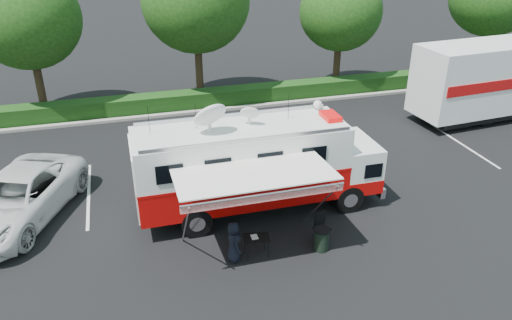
{
  "coord_description": "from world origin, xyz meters",
  "views": [
    {
      "loc": [
        -4.7,
        -16.05,
        10.48
      ],
      "look_at": [
        0.0,
        0.5,
        1.9
      ],
      "focal_mm": 35.0,
      "sensor_mm": 36.0,
      "label": 1
    }
  ],
  "objects": [
    {
      "name": "folding_table",
      "position": [
        -0.94,
        -2.84,
        0.69
      ],
      "size": [
        0.95,
        0.74,
        0.74
      ],
      "color": "black",
      "rests_on": "ground_plane"
    },
    {
      "name": "awning",
      "position": [
        -0.92,
        -2.68,
        2.9
      ],
      "size": [
        5.12,
        2.64,
        3.09
      ],
      "color": "white",
      "rests_on": "ground_plane"
    },
    {
      "name": "trash_bin",
      "position": [
        1.3,
        -3.12,
        0.41
      ],
      "size": [
        0.54,
        0.54,
        0.81
      ],
      "color": "black",
      "rests_on": "ground_plane"
    },
    {
      "name": "person",
      "position": [
        -1.73,
        -2.87,
        0.0
      ],
      "size": [
        0.56,
        0.77,
        1.47
      ],
      "primitive_type": "imported",
      "rotation": [
        0.0,
        0.0,
        1.71
      ],
      "color": "black",
      "rests_on": "ground_plane"
    },
    {
      "name": "folding_chair",
      "position": [
        1.53,
        -2.5,
        0.61
      ],
      "size": [
        0.62,
        0.65,
        1.02
      ],
      "color": "black",
      "rests_on": "ground_plane"
    },
    {
      "name": "stall_lines",
      "position": [
        -0.5,
        3.0,
        0.0
      ],
      "size": [
        24.12,
        5.5,
        0.01
      ],
      "color": "silver",
      "rests_on": "ground_plane"
    },
    {
      "name": "command_truck",
      "position": [
        -0.08,
        -0.0,
        1.93
      ],
      "size": [
        9.38,
        2.58,
        4.5
      ],
      "color": "black",
      "rests_on": "ground_plane"
    },
    {
      "name": "back_border",
      "position": [
        1.14,
        12.9,
        5.0
      ],
      "size": [
        60.0,
        6.14,
        8.87
      ],
      "color": "#9E998E",
      "rests_on": "ground_plane"
    },
    {
      "name": "ground_plane",
      "position": [
        0.0,
        0.0,
        0.0
      ],
      "size": [
        120.0,
        120.0,
        0.0
      ],
      "primitive_type": "plane",
      "color": "black",
      "rests_on": "ground"
    },
    {
      "name": "white_suv",
      "position": [
        -8.94,
        1.82,
        0.0
      ],
      "size": [
        5.41,
        7.17,
        1.81
      ],
      "primitive_type": "imported",
      "rotation": [
        0.0,
        0.0,
        -0.42
      ],
      "color": "silver",
      "rests_on": "ground_plane"
    }
  ]
}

